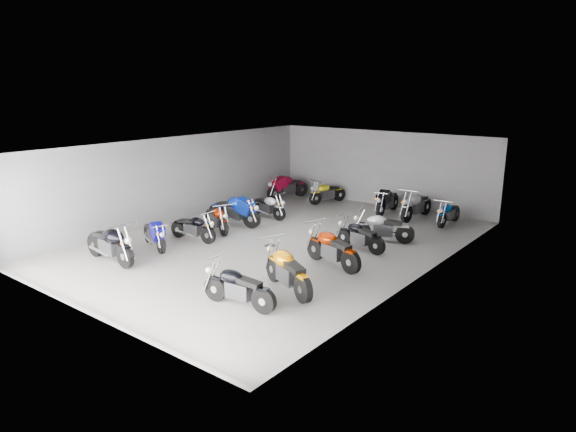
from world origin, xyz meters
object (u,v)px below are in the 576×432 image
object	(u,v)px
motorcycle_left_d	(217,218)
motorcycle_back_f	(449,213)
motorcycle_right_a	(238,287)
motorcycle_right_b	(287,271)
motorcycle_right_f	(382,228)
motorcycle_right_d	(332,248)
motorcycle_back_d	(387,201)
motorcycle_left_f	(267,206)
drain_grate	(270,246)
motorcycle_left_a	(110,244)
motorcycle_left_c	(193,227)
motorcycle_left_e	(234,211)
motorcycle_back_a	(287,187)
motorcycle_left_b	(154,234)
motorcycle_right_e	(359,236)
motorcycle_back_e	(416,205)
motorcycle_back_b	(327,193)

from	to	relation	value
motorcycle_left_d	motorcycle_back_f	bearing A→B (deg)	157.44
motorcycle_right_a	motorcycle_right_b	size ratio (longest dim) A/B	0.95
motorcycle_right_f	motorcycle_back_f	distance (m)	3.59
motorcycle_right_d	motorcycle_back_f	size ratio (longest dim) A/B	1.15
motorcycle_right_a	motorcycle_back_d	world-z (taller)	motorcycle_back_d
motorcycle_left_f	motorcycle_right_a	world-z (taller)	motorcycle_right_a
motorcycle_left_d	motorcycle_right_f	world-z (taller)	motorcycle_right_f
drain_grate	motorcycle_left_a	bearing A→B (deg)	-123.15
motorcycle_left_c	motorcycle_left_e	size ratio (longest dim) A/B	0.82
drain_grate	motorcycle_left_a	xyz separation A→B (m)	(-2.68, -4.10, 0.55)
drain_grate	motorcycle_left_f	bearing A→B (deg)	131.70
motorcycle_left_d	motorcycle_right_d	size ratio (longest dim) A/B	0.87
motorcycle_right_a	motorcycle_left_c	bearing A→B (deg)	51.52
motorcycle_right_b	motorcycle_back_a	bearing A→B (deg)	62.24
motorcycle_left_a	motorcycle_right_a	xyz separation A→B (m)	(5.11, 0.02, -0.07)
motorcycle_left_b	motorcycle_left_d	bearing A→B (deg)	-162.12
motorcycle_left_a	motorcycle_right_a	distance (m)	5.11
drain_grate	motorcycle_left_e	distance (m)	2.96
motorcycle_left_f	motorcycle_back_f	size ratio (longest dim) A/B	1.04
motorcycle_left_a	motorcycle_left_e	xyz separation A→B (m)	(-0.00, 5.23, 0.00)
motorcycle_left_a	motorcycle_right_e	world-z (taller)	motorcycle_left_a
drain_grate	motorcycle_left_d	xyz separation A→B (m)	(-2.63, 0.17, 0.47)
drain_grate	motorcycle_right_f	size ratio (longest dim) A/B	0.17
motorcycle_right_e	motorcycle_left_c	bearing A→B (deg)	126.69
motorcycle_left_f	motorcycle_right_a	bearing A→B (deg)	40.76
motorcycle_left_e	motorcycle_right_f	bearing A→B (deg)	99.24
motorcycle_left_d	motorcycle_left_f	xyz separation A→B (m)	(0.18, 2.57, -0.01)
motorcycle_back_d	motorcycle_back_e	distance (m)	1.28
motorcycle_left_f	motorcycle_right_d	size ratio (longest dim) A/B	0.90
motorcycle_left_c	motorcycle_right_e	bearing A→B (deg)	112.59
drain_grate	motorcycle_right_a	distance (m)	4.77
motorcycle_right_d	motorcycle_right_f	size ratio (longest dim) A/B	1.11
motorcycle_left_e	motorcycle_right_e	bearing A→B (deg)	86.89
motorcycle_right_b	motorcycle_back_f	world-z (taller)	motorcycle_right_b
motorcycle_back_b	motorcycle_back_f	size ratio (longest dim) A/B	1.02
motorcycle_back_f	motorcycle_left_c	bearing A→B (deg)	51.16
motorcycle_right_b	motorcycle_right_e	size ratio (longest dim) A/B	1.12
motorcycle_left_c	motorcycle_left_b	bearing A→B (deg)	-20.82
motorcycle_right_f	motorcycle_back_f	bearing A→B (deg)	-39.04
motorcycle_left_c	motorcycle_left_d	world-z (taller)	motorcycle_left_d
motorcycle_right_a	motorcycle_right_b	world-z (taller)	motorcycle_right_b
drain_grate	motorcycle_left_d	distance (m)	2.67
motorcycle_left_a	motorcycle_right_f	bearing A→B (deg)	144.57
motorcycle_left_a	motorcycle_back_a	world-z (taller)	motorcycle_left_a
motorcycle_left_c	motorcycle_back_f	bearing A→B (deg)	135.25
motorcycle_right_a	motorcycle_right_f	bearing A→B (deg)	-8.83
motorcycle_right_d	motorcycle_back_a	bearing A→B (deg)	61.13
motorcycle_left_d	motorcycle_back_e	size ratio (longest dim) A/B	0.81
motorcycle_right_a	motorcycle_right_d	size ratio (longest dim) A/B	0.94
motorcycle_right_b	motorcycle_back_f	size ratio (longest dim) A/B	1.14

